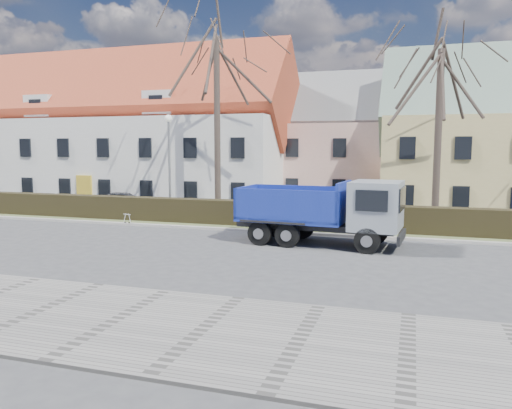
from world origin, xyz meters
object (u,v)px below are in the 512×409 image
(cart_frame, at_px, (124,219))
(parked_car_a, at_px, (124,200))
(dump_truck, at_px, (314,211))
(streetlight, at_px, (169,167))

(cart_frame, distance_m, parked_car_a, 6.79)
(dump_truck, distance_m, streetlight, 10.40)
(streetlight, xyz_separation_m, parked_car_a, (-5.15, 3.36, -2.41))
(streetlight, relative_size, parked_car_a, 1.69)
(dump_truck, relative_size, cart_frame, 9.75)
(streetlight, xyz_separation_m, cart_frame, (-1.51, -2.37, -2.68))
(dump_truck, bearing_deg, streetlight, 158.03)
(streetlight, height_order, cart_frame, streetlight)
(cart_frame, xyz_separation_m, parked_car_a, (-3.63, 5.73, 0.27))
(dump_truck, distance_m, cart_frame, 10.99)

